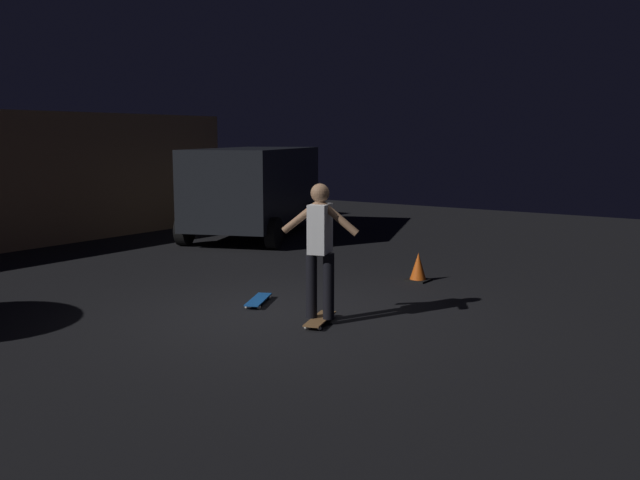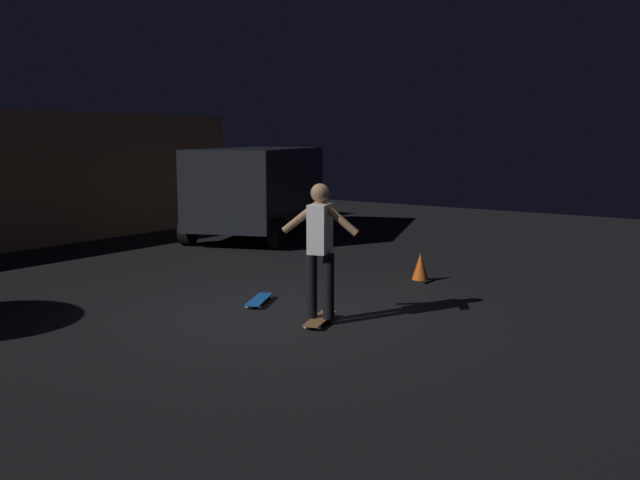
# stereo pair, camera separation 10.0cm
# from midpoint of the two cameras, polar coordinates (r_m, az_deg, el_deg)

# --- Properties ---
(ground_plane) EXTENTS (28.00, 28.00, 0.00)m
(ground_plane) POSITION_cam_midpoint_polar(r_m,az_deg,el_deg) (9.14, -3.26, -6.12)
(ground_plane) COLOR black
(parked_van) EXTENTS (4.98, 3.56, 2.03)m
(parked_van) POSITION_cam_midpoint_polar(r_m,az_deg,el_deg) (16.22, -5.52, 4.42)
(parked_van) COLOR black
(parked_van) RESTS_ON ground_plane
(skateboard_ridden) EXTENTS (0.80, 0.43, 0.07)m
(skateboard_ridden) POSITION_cam_midpoint_polar(r_m,az_deg,el_deg) (8.69, -0.33, -6.50)
(skateboard_ridden) COLOR olive
(skateboard_ridden) RESTS_ON ground_plane
(skateboard_spare) EXTENTS (0.79, 0.51, 0.07)m
(skateboard_spare) POSITION_cam_midpoint_polar(r_m,az_deg,el_deg) (9.72, -5.37, -4.91)
(skateboard_spare) COLOR #1959B2
(skateboard_spare) RESTS_ON ground_plane
(skater) EXTENTS (0.43, 0.96, 1.67)m
(skater) POSITION_cam_midpoint_polar(r_m,az_deg,el_deg) (8.49, -0.34, -0.09)
(skater) COLOR black
(skater) RESTS_ON skateboard_ridden
(traffic_cone) EXTENTS (0.34, 0.34, 0.46)m
(traffic_cone) POSITION_cam_midpoint_polar(r_m,az_deg,el_deg) (11.25, 7.80, -2.30)
(traffic_cone) COLOR black
(traffic_cone) RESTS_ON ground_plane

